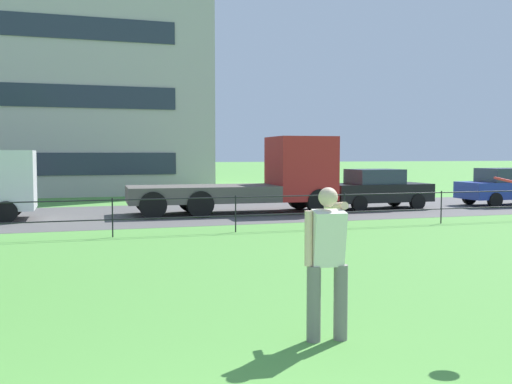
{
  "coord_description": "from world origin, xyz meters",
  "views": [
    {
      "loc": [
        -0.94,
        -2.36,
        2.12
      ],
      "look_at": [
        2.39,
        8.2,
        1.4
      ],
      "focal_mm": 40.87,
      "sensor_mm": 36.0,
      "label": 1
    }
  ],
  "objects_px": {
    "frisbee": "(506,180)",
    "car_black_left": "(377,189)",
    "person_thrower": "(327,258)",
    "flatbed_truck_center": "(262,179)",
    "car_blue_right": "(507,187)"
  },
  "relations": [
    {
      "from": "person_thrower",
      "to": "frisbee",
      "type": "distance_m",
      "value": 2.25
    },
    {
      "from": "car_blue_right",
      "to": "frisbee",
      "type": "bearing_deg",
      "value": -130.89
    },
    {
      "from": "car_black_left",
      "to": "car_blue_right",
      "type": "relative_size",
      "value": 1.0
    },
    {
      "from": "flatbed_truck_center",
      "to": "frisbee",
      "type": "bearing_deg",
      "value": -96.92
    },
    {
      "from": "person_thrower",
      "to": "car_blue_right",
      "type": "relative_size",
      "value": 0.43
    },
    {
      "from": "frisbee",
      "to": "car_black_left",
      "type": "distance_m",
      "value": 15.9
    },
    {
      "from": "frisbee",
      "to": "car_black_left",
      "type": "xyz_separation_m",
      "value": [
        6.46,
        14.49,
        -1.04
      ]
    },
    {
      "from": "person_thrower",
      "to": "flatbed_truck_center",
      "type": "height_order",
      "value": "flatbed_truck_center"
    },
    {
      "from": "frisbee",
      "to": "flatbed_truck_center",
      "type": "xyz_separation_m",
      "value": [
        1.75,
        14.41,
        -0.6
      ]
    },
    {
      "from": "person_thrower",
      "to": "flatbed_truck_center",
      "type": "relative_size",
      "value": 0.24
    },
    {
      "from": "car_black_left",
      "to": "person_thrower",
      "type": "bearing_deg",
      "value": -121.17
    },
    {
      "from": "person_thrower",
      "to": "car_black_left",
      "type": "xyz_separation_m",
      "value": [
        8.48,
        14.03,
        -0.17
      ]
    },
    {
      "from": "person_thrower",
      "to": "frisbee",
      "type": "bearing_deg",
      "value": -12.86
    },
    {
      "from": "person_thrower",
      "to": "flatbed_truck_center",
      "type": "distance_m",
      "value": 14.45
    },
    {
      "from": "frisbee",
      "to": "car_blue_right",
      "type": "bearing_deg",
      "value": 49.11
    }
  ]
}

